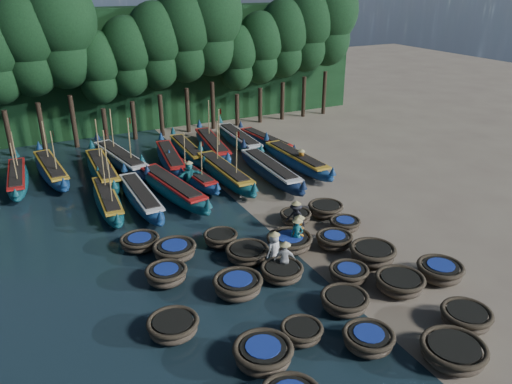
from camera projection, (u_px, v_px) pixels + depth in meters
name	position (u px, v px, depth m)	size (l,w,h in m)	color
ground	(278.00, 238.00, 25.42)	(120.00, 120.00, 0.00)	gray
foliage_wall	(145.00, 69.00, 42.69)	(40.00, 3.00, 10.00)	black
coracle_2	(368.00, 339.00, 17.68)	(1.88, 1.88, 0.70)	brown
coracle_3	(453.00, 352.00, 17.07)	(2.28, 2.28, 0.74)	brown
coracle_4	(466.00, 317.00, 18.78)	(2.22, 2.22, 0.76)	brown
coracle_5	(263.00, 354.00, 16.89)	(2.28, 2.28, 0.82)	brown
coracle_6	(302.00, 332.00, 18.11)	(1.78, 1.78, 0.63)	brown
coracle_7	(345.00, 302.00, 19.73)	(2.02, 2.02, 0.72)	brown
coracle_8	(400.00, 283.00, 20.91)	(2.13, 2.13, 0.74)	brown
coracle_9	(440.00, 271.00, 21.69)	(2.42, 2.42, 0.79)	brown
coracle_10	(173.00, 326.00, 18.33)	(1.96, 1.96, 0.71)	brown
coracle_11	(238.00, 285.00, 20.69)	(2.27, 2.27, 0.80)	brown
coracle_12	(282.00, 272.00, 21.76)	(2.04, 2.04, 0.68)	brown
coracle_13	(349.00, 273.00, 21.64)	(1.76, 1.76, 0.68)	brown
coracle_14	(373.00, 254.00, 22.98)	(2.37, 2.37, 0.85)	brown
coracle_15	(167.00, 275.00, 21.49)	(2.09, 2.09, 0.74)	brown
coracle_16	(247.00, 253.00, 23.24)	(2.52, 2.52, 0.68)	brown
coracle_17	(289.00, 242.00, 24.15)	(2.54, 2.54, 0.74)	brown
coracle_18	(334.00, 240.00, 24.34)	(1.99, 1.99, 0.70)	brown
coracle_19	(345.00, 224.00, 25.99)	(1.77, 1.77, 0.64)	brown
coracle_20	(140.00, 242.00, 24.25)	(2.10, 2.10, 0.64)	brown
coracle_21	(175.00, 251.00, 23.34)	(2.43, 2.43, 0.77)	brown
coracle_22	(221.00, 238.00, 24.58)	(2.04, 2.04, 0.67)	brown
coracle_23	(296.00, 217.00, 26.80)	(1.96, 1.96, 0.65)	brown
coracle_24	(326.00, 209.00, 27.53)	(2.23, 2.23, 0.74)	brown
long_boat_2	(108.00, 200.00, 28.49)	(1.73, 7.63, 3.24)	#0E4F4C
long_boat_3	(141.00, 197.00, 28.77)	(1.48, 8.13, 1.43)	navy
long_boat_4	(172.00, 188.00, 29.87)	(2.92, 8.86, 1.58)	#0E4F4C
long_boat_5	(192.00, 175.00, 32.07)	(2.04, 7.27, 3.11)	navy
long_boat_6	(225.00, 173.00, 32.21)	(1.69, 8.80, 3.74)	#0E4F4C
long_boat_7	(270.00, 170.00, 32.60)	(1.84, 9.03, 1.59)	#111B3E
long_boat_8	(296.00, 160.00, 34.48)	(1.80, 8.75, 1.54)	navy
long_boat_9	(17.00, 178.00, 31.53)	(1.80, 7.71, 3.28)	#0E4F4C
long_boat_10	(51.00, 170.00, 32.78)	(2.16, 8.41, 3.58)	navy
long_boat_11	(103.00, 170.00, 32.67)	(1.69, 8.76, 3.72)	#0E4F4C
long_boat_12	(121.00, 159.00, 34.50)	(3.08, 9.07, 3.90)	#111B3E
long_boat_13	(171.00, 159.00, 34.78)	(2.48, 8.14, 1.44)	navy
long_boat_14	(188.00, 150.00, 36.64)	(1.58, 7.74, 1.36)	#0E4F4C
long_boat_15	(212.00, 146.00, 37.40)	(2.68, 8.77, 3.76)	navy
long_boat_16	(239.00, 140.00, 38.80)	(1.93, 8.80, 1.55)	#0E4F4C
long_boat_17	(265.00, 141.00, 38.64)	(2.19, 7.64, 1.35)	#111B3E
fisherman_0	(274.00, 248.00, 22.63)	(0.94, 0.76, 1.87)	silver
fisherman_1	(297.00, 234.00, 23.86)	(0.70, 0.71, 1.86)	#1B7175
fisherman_2	(299.00, 231.00, 24.13)	(1.04, 0.99, 1.89)	orange
fisherman_3	(296.00, 218.00, 25.50)	(1.07, 1.30, 1.95)	black
fisherman_4	(285.00, 258.00, 21.88)	(1.02, 0.76, 1.81)	silver
fisherman_5	(190.00, 175.00, 31.03)	(1.62, 0.54, 1.93)	#1B7175
fisherman_6	(301.00, 160.00, 33.78)	(0.83, 0.65, 1.71)	orange
tree_3	(27.00, 43.00, 34.86)	(4.92, 4.92, 11.60)	black
tree_4	(60.00, 31.00, 35.55)	(5.34, 5.34, 12.58)	black
tree_5	(98.00, 67.00, 37.57)	(3.68, 3.68, 8.68)	black
tree_6	(127.00, 56.00, 38.26)	(4.09, 4.09, 9.65)	black
tree_7	(156.00, 45.00, 38.94)	(4.51, 4.51, 10.63)	black
tree_8	(183.00, 35.00, 39.63)	(4.92, 4.92, 11.60)	black
tree_9	(210.00, 25.00, 40.31)	(5.34, 5.34, 12.58)	black
tree_10	(236.00, 57.00, 42.34)	(3.68, 3.68, 8.68)	black
tree_11	(260.00, 47.00, 43.02)	(4.09, 4.09, 9.65)	black
tree_12	(284.00, 38.00, 43.70)	(4.51, 4.51, 10.63)	black
tree_13	(306.00, 29.00, 44.39)	(4.92, 4.92, 11.60)	black
tree_14	(328.00, 20.00, 45.07)	(5.34, 5.34, 12.58)	black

